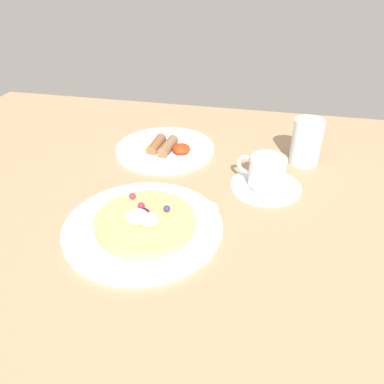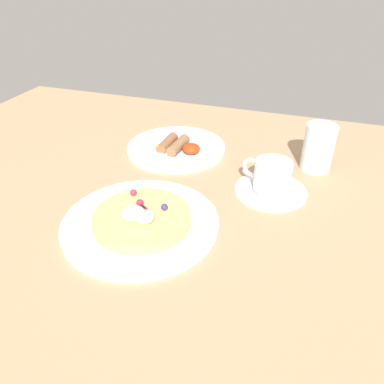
{
  "view_description": "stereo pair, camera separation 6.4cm",
  "coord_description": "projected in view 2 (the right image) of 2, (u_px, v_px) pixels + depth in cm",
  "views": [
    {
      "loc": [
        11.96,
        -54.7,
        42.23
      ],
      "look_at": [
        -0.57,
        2.89,
        4.0
      ],
      "focal_mm": 35.08,
      "sensor_mm": 36.0,
      "label": 1
    },
    {
      "loc": [
        18.12,
        -53.0,
        42.23
      ],
      "look_at": [
        -0.57,
        2.89,
        4.0
      ],
      "focal_mm": 35.08,
      "sensor_mm": 36.0,
      "label": 2
    }
  ],
  "objects": [
    {
      "name": "syrup_ramekin",
      "position": [
        203.0,
        215.0,
        0.67
      ],
      "size": [
        4.65,
        4.65,
        2.53
      ],
      "color": "white",
      "rests_on": "pancake_plate"
    },
    {
      "name": "water_glass",
      "position": [
        318.0,
        147.0,
        0.83
      ],
      "size": [
        6.79,
        6.79,
        10.45
      ],
      "primitive_type": "cylinder",
      "color": "silver",
      "rests_on": "ground_plane"
    },
    {
      "name": "pancake_with_berries",
      "position": [
        142.0,
        218.0,
        0.67
      ],
      "size": [
        17.68,
        17.68,
        4.11
      ],
      "color": "tan",
      "rests_on": "pancake_plate"
    },
    {
      "name": "pancake_plate",
      "position": [
        141.0,
        223.0,
        0.68
      ],
      "size": [
        28.46,
        28.46,
        1.02
      ],
      "primitive_type": "cylinder",
      "color": "white",
      "rests_on": "ground_plane"
    },
    {
      "name": "ground_plane",
      "position": [
        190.0,
        225.0,
        0.71
      ],
      "size": [
        157.16,
        117.81,
        3.0
      ],
      "primitive_type": "cube",
      "color": "#9C7B59"
    },
    {
      "name": "fried_breakfast",
      "position": [
        175.0,
        146.0,
        0.91
      ],
      "size": [
        13.17,
        8.96,
        2.75
      ],
      "color": "brown",
      "rests_on": "breakfast_plate"
    },
    {
      "name": "breakfast_plate",
      "position": [
        176.0,
        148.0,
        0.94
      ],
      "size": [
        24.35,
        24.35,
        1.16
      ],
      "primitive_type": "cylinder",
      "color": "white",
      "rests_on": "ground_plane"
    },
    {
      "name": "coffee_cup",
      "position": [
        272.0,
        175.0,
        0.76
      ],
      "size": [
        10.39,
        7.48,
        6.1
      ],
      "color": "white",
      "rests_on": "coffee_saucer"
    },
    {
      "name": "coffee_saucer",
      "position": [
        271.0,
        190.0,
        0.77
      ],
      "size": [
        14.84,
        14.84,
        0.89
      ],
      "primitive_type": "cylinder",
      "color": "silver",
      "rests_on": "ground_plane"
    }
  ]
}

